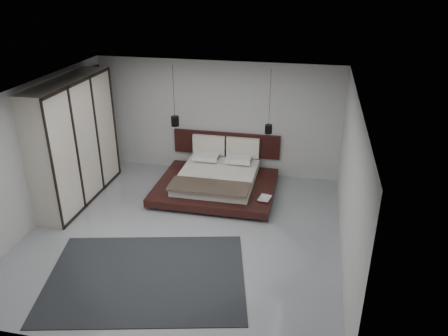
% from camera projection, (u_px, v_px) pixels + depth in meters
% --- Properties ---
extents(floor, '(6.00, 6.00, 0.00)m').
position_uv_depth(floor, '(184.00, 233.00, 8.59)').
color(floor, '#919399').
rests_on(floor, ground).
extents(ceiling, '(6.00, 6.00, 0.00)m').
position_uv_depth(ceiling, '(178.00, 94.00, 7.42)').
color(ceiling, white).
rests_on(ceiling, wall_back).
extents(wall_back, '(6.00, 0.00, 6.00)m').
position_uv_depth(wall_back, '(217.00, 118.00, 10.68)').
color(wall_back, '#AEAEAC').
rests_on(wall_back, floor).
extents(wall_front, '(6.00, 0.00, 6.00)m').
position_uv_depth(wall_front, '(109.00, 268.00, 5.34)').
color(wall_front, '#AEAEAC').
rests_on(wall_front, floor).
extents(wall_left, '(0.00, 6.00, 6.00)m').
position_uv_depth(wall_left, '(35.00, 155.00, 8.57)').
color(wall_left, '#AEAEAC').
rests_on(wall_left, floor).
extents(wall_right, '(0.00, 6.00, 6.00)m').
position_uv_depth(wall_right, '(350.00, 183.00, 7.45)').
color(wall_right, '#AEAEAC').
rests_on(wall_right, floor).
extents(lattice_screen, '(0.05, 0.90, 2.60)m').
position_uv_depth(lattice_screen, '(96.00, 121.00, 10.78)').
color(lattice_screen, black).
rests_on(lattice_screen, floor).
extents(bed, '(2.67, 2.35, 1.06)m').
position_uv_depth(bed, '(217.00, 179.00, 10.13)').
color(bed, black).
rests_on(bed, floor).
extents(book_lower, '(0.22, 0.28, 0.03)m').
position_uv_depth(book_lower, '(261.00, 198.00, 9.37)').
color(book_lower, '#99724C').
rests_on(book_lower, bed).
extents(book_upper, '(0.29, 0.36, 0.02)m').
position_uv_depth(book_upper, '(260.00, 197.00, 9.33)').
color(book_upper, '#99724C').
rests_on(book_upper, book_lower).
extents(pendant_left, '(0.19, 0.19, 1.43)m').
position_uv_depth(pendant_left, '(175.00, 121.00, 10.20)').
color(pendant_left, black).
rests_on(pendant_left, ceiling).
extents(pendant_right, '(0.16, 0.16, 1.45)m').
position_uv_depth(pendant_right, '(269.00, 129.00, 9.80)').
color(pendant_right, black).
rests_on(pendant_right, ceiling).
extents(wardrobe, '(0.64, 2.74, 2.69)m').
position_uv_depth(wardrobe, '(74.00, 142.00, 9.39)').
color(wardrobe, beige).
rests_on(wardrobe, floor).
extents(rug, '(3.73, 3.03, 0.01)m').
position_uv_depth(rug, '(146.00, 277.00, 7.36)').
color(rug, black).
rests_on(rug, floor).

